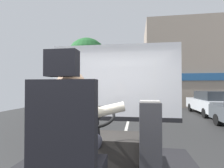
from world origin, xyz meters
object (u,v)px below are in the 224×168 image
at_px(driver_seat, 68,158).
at_px(parked_car_silver, 213,103).
at_px(bus_driver, 73,129).
at_px(fare_box, 150,141).
at_px(steering_console, 103,147).

distance_m(driver_seat, parked_car_silver, 11.40).
relative_size(bus_driver, parked_car_silver, 0.19).
bearing_deg(driver_seat, bus_driver, 90.00).
height_order(bus_driver, parked_car_silver, bus_driver).
bearing_deg(parked_car_silver, fare_box, -116.09).
distance_m(driver_seat, bus_driver, 0.21).
xyz_separation_m(driver_seat, bus_driver, (0.00, 0.11, 0.18)).
relative_size(steering_console, parked_car_silver, 0.26).
relative_size(steering_console, fare_box, 1.15).
height_order(driver_seat, steering_console, driver_seat).
xyz_separation_m(bus_driver, fare_box, (0.66, 0.77, -0.30)).
height_order(driver_seat, fare_box, driver_seat).
bearing_deg(bus_driver, steering_console, 90.00).
bearing_deg(fare_box, bus_driver, -130.57).
distance_m(steering_console, fare_box, 0.82).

